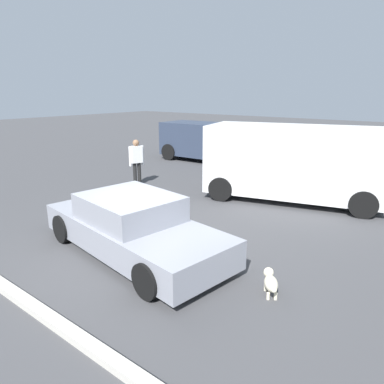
{
  "coord_description": "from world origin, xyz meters",
  "views": [
    {
      "loc": [
        5.28,
        -4.91,
        3.33
      ],
      "look_at": [
        0.02,
        1.83,
        0.9
      ],
      "focal_mm": 33.23,
      "sensor_mm": 36.0,
      "label": 1
    }
  ],
  "objects_px": {
    "dog": "(271,282)",
    "van_white": "(294,161)",
    "suv_dark": "(209,140)",
    "sedan_foreground": "(133,227)",
    "pedestrian": "(137,158)"
  },
  "relations": [
    {
      "from": "dog",
      "to": "suv_dark",
      "type": "relative_size",
      "value": 0.12
    },
    {
      "from": "sedan_foreground",
      "to": "pedestrian",
      "type": "height_order",
      "value": "pedestrian"
    },
    {
      "from": "sedan_foreground",
      "to": "van_white",
      "type": "relative_size",
      "value": 0.85
    },
    {
      "from": "dog",
      "to": "suv_dark",
      "type": "bearing_deg",
      "value": 4.75
    },
    {
      "from": "dog",
      "to": "pedestrian",
      "type": "distance_m",
      "value": 8.04
    },
    {
      "from": "dog",
      "to": "van_white",
      "type": "relative_size",
      "value": 0.1
    },
    {
      "from": "sedan_foreground",
      "to": "suv_dark",
      "type": "relative_size",
      "value": 0.99
    },
    {
      "from": "van_white",
      "to": "dog",
      "type": "bearing_deg",
      "value": -85.56
    },
    {
      "from": "suv_dark",
      "to": "pedestrian",
      "type": "bearing_deg",
      "value": 94.57
    },
    {
      "from": "sedan_foreground",
      "to": "dog",
      "type": "height_order",
      "value": "sedan_foreground"
    },
    {
      "from": "sedan_foreground",
      "to": "dog",
      "type": "bearing_deg",
      "value": 14.07
    },
    {
      "from": "sedan_foreground",
      "to": "dog",
      "type": "distance_m",
      "value": 3.07
    },
    {
      "from": "dog",
      "to": "van_white",
      "type": "distance_m",
      "value": 5.86
    },
    {
      "from": "suv_dark",
      "to": "sedan_foreground",
      "type": "bearing_deg",
      "value": 114.22
    },
    {
      "from": "sedan_foreground",
      "to": "suv_dark",
      "type": "xyz_separation_m",
      "value": [
        -4.75,
        9.46,
        0.43
      ]
    }
  ]
}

